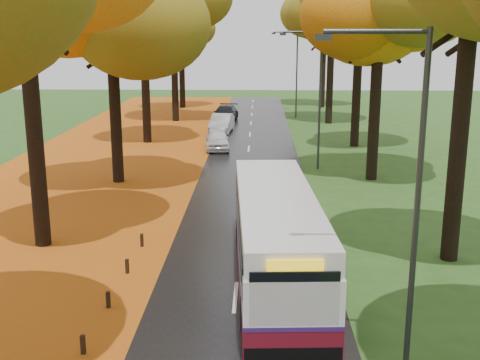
{
  "coord_description": "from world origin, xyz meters",
  "views": [
    {
      "loc": [
        0.66,
        -4.91,
        7.88
      ],
      "look_at": [
        0.0,
        16.53,
        2.6
      ],
      "focal_mm": 45.0,
      "sensor_mm": 36.0,
      "label": 1
    }
  ],
  "objects_px": {
    "streetlamp_near": "(407,181)",
    "streetlamp_mid": "(316,89)",
    "streetlamp_far": "(294,67)",
    "car_white": "(217,140)",
    "car_silver": "(222,123)",
    "bus": "(276,234)",
    "car_dark": "(225,114)"
  },
  "relations": [
    {
      "from": "bus",
      "to": "car_dark",
      "type": "distance_m",
      "value": 35.79
    },
    {
      "from": "car_white",
      "to": "streetlamp_mid",
      "type": "bearing_deg",
      "value": -48.44
    },
    {
      "from": "bus",
      "to": "streetlamp_near",
      "type": "bearing_deg",
      "value": -67.29
    },
    {
      "from": "streetlamp_near",
      "to": "streetlamp_far",
      "type": "height_order",
      "value": "same"
    },
    {
      "from": "car_white",
      "to": "car_silver",
      "type": "relative_size",
      "value": 0.89
    },
    {
      "from": "bus",
      "to": "car_dark",
      "type": "bearing_deg",
      "value": 92.74
    },
    {
      "from": "car_silver",
      "to": "car_dark",
      "type": "xyz_separation_m",
      "value": [
        -0.05,
        6.3,
        -0.03
      ]
    },
    {
      "from": "streetlamp_mid",
      "to": "car_white",
      "type": "relative_size",
      "value": 2.02
    },
    {
      "from": "car_white",
      "to": "car_silver",
      "type": "height_order",
      "value": "car_silver"
    },
    {
      "from": "streetlamp_mid",
      "to": "car_dark",
      "type": "height_order",
      "value": "streetlamp_mid"
    },
    {
      "from": "car_white",
      "to": "car_dark",
      "type": "xyz_separation_m",
      "value": [
        -0.2,
        13.4,
        0.03
      ]
    },
    {
      "from": "car_silver",
      "to": "streetlamp_far",
      "type": "bearing_deg",
      "value": 60.37
    },
    {
      "from": "streetlamp_near",
      "to": "streetlamp_far",
      "type": "relative_size",
      "value": 1.0
    },
    {
      "from": "streetlamp_mid",
      "to": "streetlamp_far",
      "type": "distance_m",
      "value": 22.0
    },
    {
      "from": "car_white",
      "to": "bus",
      "type": "bearing_deg",
      "value": -86.33
    },
    {
      "from": "streetlamp_mid",
      "to": "car_white",
      "type": "xyz_separation_m",
      "value": [
        -6.1,
        5.76,
        -4.0
      ]
    },
    {
      "from": "car_silver",
      "to": "car_dark",
      "type": "relative_size",
      "value": 0.92
    },
    {
      "from": "streetlamp_mid",
      "to": "car_silver",
      "type": "height_order",
      "value": "streetlamp_mid"
    },
    {
      "from": "streetlamp_mid",
      "to": "streetlamp_near",
      "type": "bearing_deg",
      "value": -90.0
    },
    {
      "from": "bus",
      "to": "car_white",
      "type": "bearing_deg",
      "value": 95.69
    },
    {
      "from": "car_silver",
      "to": "car_dark",
      "type": "height_order",
      "value": "car_silver"
    },
    {
      "from": "streetlamp_far",
      "to": "car_white",
      "type": "relative_size",
      "value": 2.02
    },
    {
      "from": "streetlamp_mid",
      "to": "bus",
      "type": "xyz_separation_m",
      "value": [
        -2.68,
        -16.44,
        -3.19
      ]
    },
    {
      "from": "streetlamp_near",
      "to": "car_white",
      "type": "bearing_deg",
      "value": 102.39
    },
    {
      "from": "streetlamp_mid",
      "to": "car_silver",
      "type": "bearing_deg",
      "value": 115.9
    },
    {
      "from": "streetlamp_near",
      "to": "bus",
      "type": "distance_m",
      "value": 6.95
    },
    {
      "from": "streetlamp_near",
      "to": "streetlamp_far",
      "type": "xyz_separation_m",
      "value": [
        0.0,
        44.0,
        0.0
      ]
    },
    {
      "from": "streetlamp_near",
      "to": "streetlamp_mid",
      "type": "distance_m",
      "value": 22.0
    },
    {
      "from": "streetlamp_far",
      "to": "bus",
      "type": "distance_m",
      "value": 38.66
    },
    {
      "from": "streetlamp_near",
      "to": "streetlamp_mid",
      "type": "bearing_deg",
      "value": 90.0
    },
    {
      "from": "streetlamp_near",
      "to": "car_white",
      "type": "xyz_separation_m",
      "value": [
        -6.1,
        27.76,
        -4.0
      ]
    },
    {
      "from": "streetlamp_mid",
      "to": "car_dark",
      "type": "bearing_deg",
      "value": 108.19
    }
  ]
}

